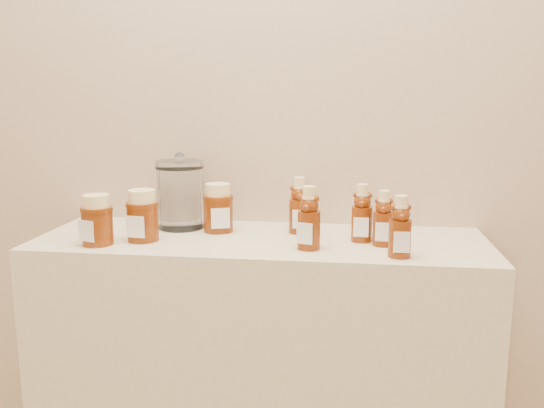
% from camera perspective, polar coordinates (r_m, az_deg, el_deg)
% --- Properties ---
extents(wall_back, '(3.50, 0.02, 2.70)m').
position_cam_1_polar(wall_back, '(1.69, -0.13, 13.24)').
color(wall_back, tan).
rests_on(wall_back, ground).
extents(display_table, '(1.20, 0.40, 0.90)m').
position_cam_1_polar(display_table, '(1.71, -1.07, -18.18)').
color(display_table, beige).
rests_on(display_table, ground).
extents(bear_bottle_back_left, '(0.07, 0.07, 0.18)m').
position_cam_1_polar(bear_bottle_back_left, '(1.59, 2.71, 0.24)').
color(bear_bottle_back_left, '#5A1F07').
rests_on(bear_bottle_back_left, display_table).
extents(bear_bottle_back_mid, '(0.06, 0.06, 0.17)m').
position_cam_1_polar(bear_bottle_back_mid, '(1.51, 8.93, -0.51)').
color(bear_bottle_back_mid, '#5A1F07').
rests_on(bear_bottle_back_mid, display_table).
extents(bear_bottle_back_right, '(0.06, 0.06, 0.16)m').
position_cam_1_polar(bear_bottle_back_right, '(1.48, 10.98, -1.03)').
color(bear_bottle_back_right, '#5A1F07').
rests_on(bear_bottle_back_right, display_table).
extents(bear_bottle_front_left, '(0.08, 0.08, 0.18)m').
position_cam_1_polar(bear_bottle_front_left, '(1.42, 3.69, -0.97)').
color(bear_bottle_front_left, '#5A1F07').
rests_on(bear_bottle_front_left, display_table).
extents(bear_bottle_front_right, '(0.06, 0.06, 0.17)m').
position_cam_1_polar(bear_bottle_front_right, '(1.38, 12.60, -1.79)').
color(bear_bottle_front_right, '#5A1F07').
rests_on(bear_bottle_front_right, display_table).
extents(honey_jar_left, '(0.10, 0.10, 0.13)m').
position_cam_1_polar(honey_jar_left, '(1.53, -16.94, -1.51)').
color(honey_jar_left, '#5A1F07').
rests_on(honey_jar_left, display_table).
extents(honey_jar_back, '(0.11, 0.11, 0.14)m').
position_cam_1_polar(honey_jar_back, '(1.61, -5.36, -0.36)').
color(honey_jar_back, '#5A1F07').
rests_on(honey_jar_back, display_table).
extents(honey_jar_front, '(0.10, 0.10, 0.14)m').
position_cam_1_polar(honey_jar_front, '(1.54, -12.71, -1.10)').
color(honey_jar_front, '#5A1F07').
rests_on(honey_jar_front, display_table).
extents(glass_canister, '(0.17, 0.17, 0.21)m').
position_cam_1_polar(glass_canister, '(1.66, -9.07, 1.23)').
color(glass_canister, white).
rests_on(glass_canister, display_table).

